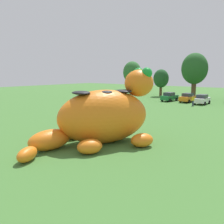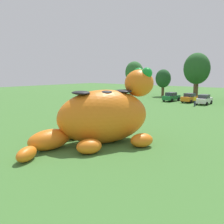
# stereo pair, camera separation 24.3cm
# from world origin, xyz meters

# --- Properties ---
(ground_plane) EXTENTS (160.00, 160.00, 0.00)m
(ground_plane) POSITION_xyz_m (0.00, 0.00, 0.00)
(ground_plane) COLOR #427533
(giant_inflatable_creature) EXTENTS (7.78, 11.85, 5.96)m
(giant_inflatable_creature) POSITION_xyz_m (-0.46, -1.01, 2.18)
(giant_inflatable_creature) COLOR orange
(giant_inflatable_creature) RESTS_ON ground
(car_green) EXTENTS (2.15, 4.20, 1.72)m
(car_green) POSITION_xyz_m (-9.39, 29.06, 0.86)
(car_green) COLOR #1E7238
(car_green) RESTS_ON ground
(car_orange) EXTENTS (2.17, 4.22, 1.72)m
(car_orange) POSITION_xyz_m (-5.86, 29.55, 0.86)
(car_orange) COLOR orange
(car_orange) RESTS_ON ground
(car_white) EXTENTS (2.02, 4.14, 1.72)m
(car_white) POSITION_xyz_m (-2.73, 28.21, 0.86)
(car_white) COLOR white
(car_white) RESTS_ON ground
(tree_far_left) EXTENTS (4.72, 4.72, 8.37)m
(tree_far_left) POSITION_xyz_m (-24.91, 38.97, 5.48)
(tree_far_left) COLOR brown
(tree_far_left) RESTS_ON ground
(tree_left) EXTENTS (3.53, 3.53, 6.26)m
(tree_left) POSITION_xyz_m (-15.50, 37.06, 4.09)
(tree_left) COLOR brown
(tree_left) RESTS_ON ground
(tree_mid_left) EXTENTS (5.39, 5.39, 9.56)m
(tree_mid_left) POSITION_xyz_m (-7.41, 36.30, 6.25)
(tree_mid_left) COLOR brown
(tree_mid_left) RESTS_ON ground
(spectator_mid_field) EXTENTS (0.38, 0.26, 1.71)m
(spectator_mid_field) POSITION_xyz_m (-3.19, 25.10, 0.85)
(spectator_mid_field) COLOR #2D334C
(spectator_mid_field) RESTS_ON ground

